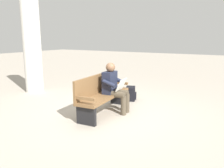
# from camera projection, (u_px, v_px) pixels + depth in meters

# --- Properties ---
(ground_plane) EXTENTS (40.00, 40.00, 0.00)m
(ground_plane) POSITION_uv_depth(u_px,v_px,m) (105.00, 113.00, 5.34)
(ground_plane) COLOR #A89E8E
(bench_near) EXTENTS (1.84, 0.64, 0.90)m
(bench_near) POSITION_uv_depth(u_px,v_px,m) (102.00, 94.00, 5.27)
(bench_near) COLOR brown
(bench_near) RESTS_ON ground
(person_seated) EXTENTS (0.60, 0.60, 1.18)m
(person_seated) POSITION_uv_depth(u_px,v_px,m) (114.00, 86.00, 5.30)
(person_seated) COLOR #1E2338
(person_seated) RESTS_ON ground
(backpack) EXTENTS (0.40, 0.37, 0.39)m
(backpack) POSITION_uv_depth(u_px,v_px,m) (131.00, 94.00, 6.38)
(backpack) COLOR black
(backpack) RESTS_ON ground
(support_pillar) EXTENTS (0.56, 0.56, 3.19)m
(support_pillar) POSITION_uv_depth(u_px,v_px,m) (32.00, 42.00, 7.13)
(support_pillar) COLOR silver
(support_pillar) RESTS_ON ground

